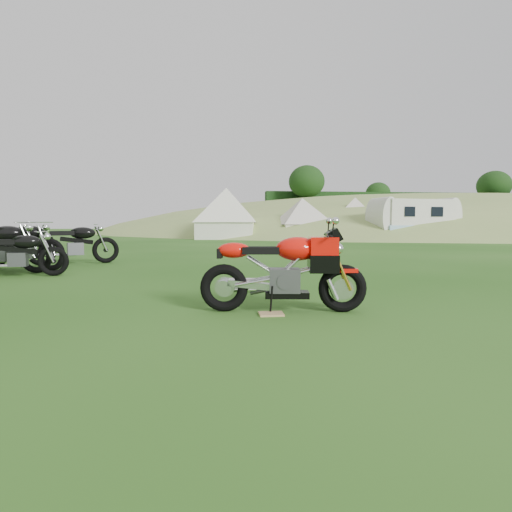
{
  "coord_description": "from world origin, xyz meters",
  "views": [
    {
      "loc": [
        -0.75,
        -5.82,
        1.03
      ],
      "look_at": [
        0.02,
        0.4,
        0.53
      ],
      "focal_mm": 30.0,
      "sensor_mm": 36.0,
      "label": 1
    }
  ],
  "objects": [
    {
      "name": "vintage_moto_b",
      "position": [
        -3.83,
        4.93,
        0.53
      ],
      "size": [
        2.04,
        1.19,
        1.06
      ],
      "primitive_type": null,
      "rotation": [
        0.0,
        0.0,
        0.38
      ],
      "color": "black",
      "rests_on": "ground"
    },
    {
      "name": "vintage_moto_d",
      "position": [
        -4.6,
        3.84,
        0.56
      ],
      "size": [
        2.14,
        1.29,
        1.12
      ],
      "primitive_type": null,
      "rotation": [
        0.0,
        0.0,
        -0.41
      ],
      "color": "black",
      "rests_on": "ground"
    },
    {
      "name": "hillside",
      "position": [
        24.0,
        40.0,
        0.0
      ],
      "size": [
        80.0,
        64.0,
        8.0
      ],
      "primitive_type": "ellipsoid",
      "color": "#7F994E",
      "rests_on": "ground"
    },
    {
      "name": "caravan",
      "position": [
        10.96,
        16.93,
        1.15
      ],
      "size": [
        5.17,
        2.81,
        2.31
      ],
      "primitive_type": null,
      "rotation": [
        0.0,
        0.0,
        0.13
      ],
      "color": "silver",
      "rests_on": "ground"
    },
    {
      "name": "vintage_moto_a",
      "position": [
        -4.2,
        2.6,
        0.46
      ],
      "size": [
        1.78,
        0.6,
        0.92
      ],
      "primitive_type": null,
      "rotation": [
        0.0,
        0.0,
        0.12
      ],
      "color": "black",
      "rests_on": "ground"
    },
    {
      "name": "sport_motorcycle",
      "position": [
        0.16,
        -1.03,
        0.54
      ],
      "size": [
        1.86,
        0.72,
        1.09
      ],
      "primitive_type": null,
      "rotation": [
        0.0,
        0.0,
        -0.15
      ],
      "color": "red",
      "rests_on": "ground"
    },
    {
      "name": "tent_mid",
      "position": [
        5.33,
        20.04,
        1.27
      ],
      "size": [
        3.16,
        3.16,
        2.54
      ],
      "primitive_type": null,
      "rotation": [
        0.0,
        0.0,
        0.09
      ],
      "color": "beige",
      "rests_on": "ground"
    },
    {
      "name": "tent_left",
      "position": [
        0.69,
        20.28,
        1.45
      ],
      "size": [
        3.86,
        3.86,
        2.89
      ],
      "primitive_type": null,
      "rotation": [
        0.0,
        0.0,
        -0.17
      ],
      "color": "white",
      "rests_on": "ground"
    },
    {
      "name": "hedgerow",
      "position": [
        24.0,
        40.0,
        0.0
      ],
      "size": [
        36.0,
        1.2,
        8.6
      ],
      "primitive_type": null,
      "color": "black",
      "rests_on": "ground"
    },
    {
      "name": "plywood_board",
      "position": [
        -0.01,
        -1.19,
        0.01
      ],
      "size": [
        0.27,
        0.22,
        0.02
      ],
      "primitive_type": "cube",
      "rotation": [
        0.0,
        0.0,
        -0.01
      ],
      "color": "tan",
      "rests_on": "ground"
    },
    {
      "name": "tent_right",
      "position": [
        9.32,
        21.7,
        1.32
      ],
      "size": [
        3.83,
        3.83,
        2.64
      ],
      "primitive_type": null,
      "rotation": [
        0.0,
        0.0,
        -0.31
      ],
      "color": "silver",
      "rests_on": "ground"
    },
    {
      "name": "ground",
      "position": [
        0.0,
        0.0,
        0.0
      ],
      "size": [
        120.0,
        120.0,
        0.0
      ],
      "primitive_type": "plane",
      "color": "#1E4F10",
      "rests_on": "ground"
    }
  ]
}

